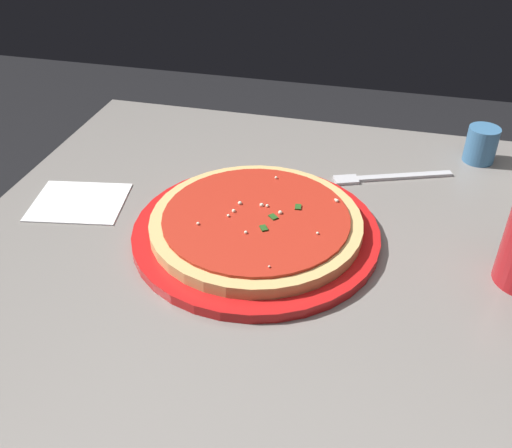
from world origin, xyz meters
TOP-DOWN VIEW (x-y plane):
  - restaurant_table at (0.00, 0.00)m, footprint 0.86×0.74m
  - serving_plate at (0.04, 0.01)m, footprint 0.33×0.33m
  - pizza at (0.04, 0.01)m, footprint 0.28×0.28m
  - cup_small_sauce at (-0.26, -0.28)m, footprint 0.05×0.05m
  - napkin_folded_right at (0.31, -0.01)m, footprint 0.15×0.13m
  - fork at (-0.12, -0.19)m, footprint 0.18×0.08m

SIDE VIEW (x-z plane):
  - restaurant_table at x=0.00m, z-range 0.21..0.99m
  - napkin_folded_right at x=0.31m, z-range 0.77..0.78m
  - fork at x=-0.12m, z-range 0.77..0.78m
  - serving_plate at x=0.04m, z-range 0.77..0.79m
  - pizza at x=0.04m, z-range 0.79..0.81m
  - cup_small_sauce at x=-0.26m, z-range 0.77..0.83m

